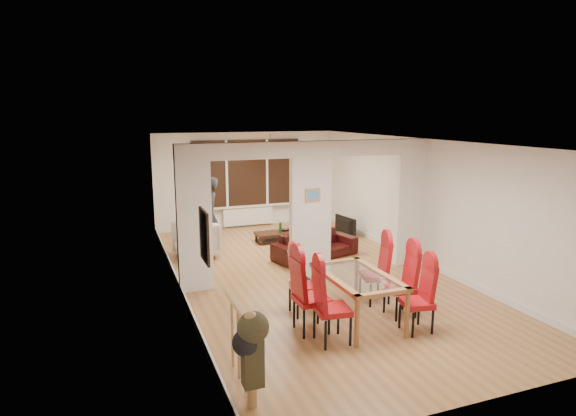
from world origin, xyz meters
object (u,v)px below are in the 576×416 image
sofa (315,245)px  television (343,226)px  dining_chair_la (333,303)px  dining_chair_lc (304,282)px  dining_chair_ra (417,298)px  armchair (196,240)px  dining_table (357,298)px  coffee_table (277,237)px  bottle (280,227)px  person (209,217)px  bowl (285,230)px  dining_chair_lb (312,293)px  dining_chair_rb (401,283)px  dining_chair_rc (375,271)px

sofa → television: size_ratio=2.22×
dining_chair_la → dining_chair_lc: dining_chair_la is taller
dining_chair_ra → armchair: dining_chair_ra is taller
dining_table → dining_chair_ra: size_ratio=1.54×
coffee_table → bottle: 0.28m
dining_chair_la → coffee_table: (1.03, 5.26, -0.44)m
person → bowl: 2.17m
dining_table → person: bearing=108.2°
television → dining_chair_la: bearing=143.0°
dining_chair_lb → dining_chair_ra: size_ratio=1.13×
dining_chair_la → dining_chair_rb: (1.38, 0.44, -0.03)m
dining_table → armchair: bearing=112.2°
bowl → coffee_table: bearing=-167.7°
dining_chair_rc → television: 4.45m
dining_chair_lc → bowl: 4.46m
person → dining_chair_rb: bearing=49.3°
person → bottle: person is taller
dining_chair_ra → bottle: dining_chair_ra is taller
dining_chair_lc → dining_chair_rb: (1.38, -0.59, 0.01)m
dining_chair_rc → television: dining_chair_rc is taller
dining_table → dining_chair_lc: 0.85m
dining_chair_ra → bowl: dining_chair_ra is taller
dining_chair_la → sofa: size_ratio=0.59×
dining_table → coffee_table: 4.79m
dining_chair_la → dining_chair_rb: size_ratio=1.06×
sofa → person: (-2.11, 0.98, 0.60)m
coffee_table → person: bearing=-162.0°
coffee_table → armchair: bearing=-163.9°
dining_chair_rc → dining_chair_lb: bearing=-143.4°
bowl → television: bearing=-3.2°
sofa → coffee_table: bearing=86.1°
dining_chair_lb → dining_chair_lc: bearing=76.6°
dining_chair_lc → bowl: (1.25, 4.28, -0.25)m
bottle → bowl: bearing=40.9°
dining_chair_lc → armchair: bearing=118.3°
dining_chair_ra → sofa: 3.83m
dining_chair_rb → armchair: 4.87m
dining_chair_ra → dining_table: bearing=147.6°
dining_chair_la → dining_chair_rc: 1.65m
dining_table → dining_chair_lc: bearing=139.9°
bowl → dining_chair_rb: bearing=-88.5°
bottle → dining_chair_la: bearing=-101.8°
bottle → bowl: (0.17, 0.15, -0.11)m
dining_chair_lc → sofa: bearing=74.9°
dining_table → dining_chair_lb: dining_chair_lb is taller
dining_chair_la → coffee_table: size_ratio=1.07×
dining_chair_rb → dining_table: bearing=-175.5°
dining_chair_la → dining_chair_lb: size_ratio=0.97×
dining_chair_rc → person: bearing=131.6°
person → bowl: (1.99, 0.62, -0.61)m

